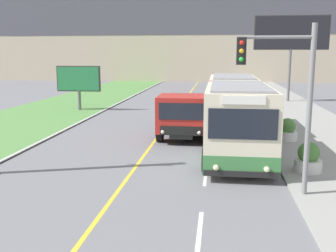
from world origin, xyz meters
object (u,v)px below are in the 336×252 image
at_px(city_bus, 235,111).
at_px(planter_round_third, 270,114).
at_px(traffic_light_mast, 287,88).
at_px(planter_round_second, 287,131).
at_px(billboard_small, 79,80).
at_px(dump_truck, 185,115).
at_px(planter_round_near, 308,159).
at_px(billboard_large, 291,35).

bearing_deg(city_bus, planter_round_third, 67.16).
bearing_deg(traffic_light_mast, planter_round_second, 79.44).
distance_m(city_bus, billboard_small, 15.35).
xyz_separation_m(city_bus, billboard_small, (-11.54, 10.10, 0.77)).
bearing_deg(dump_truck, planter_round_near, -48.91).
relative_size(traffic_light_mast, planter_round_third, 4.65).
height_order(dump_truck, traffic_light_mast, traffic_light_mast).
distance_m(traffic_light_mast, planter_round_near, 3.94).
height_order(billboard_small, planter_round_second, billboard_small).
bearing_deg(dump_truck, traffic_light_mast, -65.69).
xyz_separation_m(dump_truck, planter_round_near, (5.05, -5.79, -0.63)).
distance_m(city_bus, dump_truck, 2.76).
bearing_deg(planter_round_third, billboard_small, 163.51).
relative_size(dump_truck, planter_round_third, 5.80).
xyz_separation_m(city_bus, billboard_large, (5.55, 17.70, 4.38)).
xyz_separation_m(city_bus, planter_round_second, (2.64, 0.59, -1.02)).
xyz_separation_m(billboard_small, planter_round_near, (14.06, -14.86, -1.79)).
distance_m(planter_round_near, planter_round_second, 5.35).
distance_m(city_bus, planter_round_near, 5.48).
xyz_separation_m(traffic_light_mast, billboard_large, (4.36, 24.90, 2.62)).
xyz_separation_m(billboard_small, planter_round_third, (14.04, -4.16, -1.79)).
distance_m(dump_truck, traffic_light_mast, 9.29).
bearing_deg(billboard_large, city_bus, -107.42).
xyz_separation_m(dump_truck, planter_round_second, (5.17, -0.44, -0.62)).
xyz_separation_m(traffic_light_mast, billboard_small, (-12.73, 17.30, -1.00)).
bearing_deg(billboard_large, billboard_small, -156.04).
distance_m(dump_truck, billboard_small, 12.84).
relative_size(planter_round_near, planter_round_third, 0.99).
distance_m(dump_truck, billboard_large, 19.13).
bearing_deg(city_bus, traffic_light_mast, -80.62).
height_order(planter_round_near, planter_round_second, planter_round_second).
relative_size(billboard_large, planter_round_second, 6.87).
xyz_separation_m(city_bus, dump_truck, (-2.53, 1.03, -0.40)).
bearing_deg(billboard_large, planter_round_near, -97.69).
relative_size(billboard_small, planter_round_second, 3.07).
height_order(city_bus, planter_round_third, city_bus).
height_order(traffic_light_mast, billboard_small, traffic_light_mast).
bearing_deg(billboard_large, planter_round_third, -104.54).
bearing_deg(billboard_small, planter_round_second, -33.83).
height_order(billboard_small, planter_round_near, billboard_small).
bearing_deg(billboard_large, planter_round_second, -99.65).
relative_size(dump_truck, planter_round_second, 5.82).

